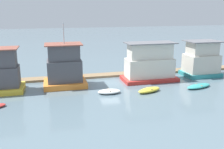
{
  "coord_description": "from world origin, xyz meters",
  "views": [
    {
      "loc": [
        -7.49,
        -30.78,
        9.52
      ],
      "look_at": [
        0.0,
        -1.0,
        1.4
      ],
      "focal_mm": 40.0,
      "sensor_mm": 36.0,
      "label": 1
    }
  ],
  "objects_px": {
    "houseboat_orange": "(64,68)",
    "houseboat_teal": "(201,60)",
    "dinghy_teal": "(199,86)",
    "houseboat_red": "(150,64)",
    "dinghy_yellow": "(149,90)",
    "dinghy_white": "(109,91)"
  },
  "relations": [
    {
      "from": "houseboat_orange",
      "to": "houseboat_teal",
      "type": "height_order",
      "value": "houseboat_orange"
    },
    {
      "from": "houseboat_teal",
      "to": "dinghy_teal",
      "type": "height_order",
      "value": "houseboat_teal"
    },
    {
      "from": "houseboat_orange",
      "to": "houseboat_red",
      "type": "relative_size",
      "value": 1.07
    },
    {
      "from": "houseboat_orange",
      "to": "dinghy_yellow",
      "type": "distance_m",
      "value": 10.84
    },
    {
      "from": "houseboat_orange",
      "to": "houseboat_teal",
      "type": "xyz_separation_m",
      "value": [
        19.55,
        0.29,
        -0.07
      ]
    },
    {
      "from": "dinghy_white",
      "to": "houseboat_teal",
      "type": "bearing_deg",
      "value": 16.98
    },
    {
      "from": "dinghy_white",
      "to": "dinghy_yellow",
      "type": "bearing_deg",
      "value": -8.29
    },
    {
      "from": "houseboat_teal",
      "to": "dinghy_yellow",
      "type": "distance_m",
      "value": 11.56
    },
    {
      "from": "houseboat_orange",
      "to": "dinghy_white",
      "type": "relative_size",
      "value": 2.92
    },
    {
      "from": "houseboat_orange",
      "to": "dinghy_teal",
      "type": "height_order",
      "value": "houseboat_orange"
    },
    {
      "from": "houseboat_red",
      "to": "dinghy_white",
      "type": "distance_m",
      "value": 8.0
    },
    {
      "from": "dinghy_white",
      "to": "houseboat_orange",
      "type": "bearing_deg",
      "value": 138.28
    },
    {
      "from": "dinghy_yellow",
      "to": "dinghy_teal",
      "type": "xyz_separation_m",
      "value": [
        6.62,
        0.08,
        -0.06
      ]
    },
    {
      "from": "houseboat_red",
      "to": "dinghy_teal",
      "type": "relative_size",
      "value": 1.86
    },
    {
      "from": "dinghy_yellow",
      "to": "dinghy_teal",
      "type": "bearing_deg",
      "value": 0.71
    },
    {
      "from": "houseboat_red",
      "to": "dinghy_yellow",
      "type": "height_order",
      "value": "houseboat_red"
    },
    {
      "from": "houseboat_teal",
      "to": "dinghy_yellow",
      "type": "bearing_deg",
      "value": -152.81
    },
    {
      "from": "dinghy_teal",
      "to": "houseboat_teal",
      "type": "bearing_deg",
      "value": 55.61
    },
    {
      "from": "houseboat_orange",
      "to": "dinghy_yellow",
      "type": "relative_size",
      "value": 2.36
    },
    {
      "from": "houseboat_orange",
      "to": "houseboat_teal",
      "type": "bearing_deg",
      "value": 0.85
    },
    {
      "from": "houseboat_orange",
      "to": "dinghy_yellow",
      "type": "xyz_separation_m",
      "value": [
        9.43,
        -4.91,
        -2.11
      ]
    },
    {
      "from": "houseboat_red",
      "to": "houseboat_teal",
      "type": "height_order",
      "value": "houseboat_red"
    }
  ]
}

